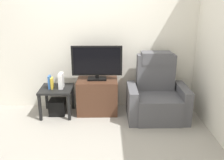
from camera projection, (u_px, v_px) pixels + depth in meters
ground_plane at (89, 135)px, 3.77m from camera, size 6.40×6.40×0.00m
wall_back at (91, 36)px, 4.45m from camera, size 6.40×0.06×2.60m
tv_stand at (97, 96)px, 4.46m from camera, size 0.69×0.49×0.60m
television at (97, 62)px, 4.29m from camera, size 0.86×0.20×0.59m
recliner_armchair at (157, 96)px, 4.26m from camera, size 0.98×0.78×1.08m
side_table at (57, 92)px, 4.34m from camera, size 0.54×0.54×0.48m
subwoofer_box at (58, 107)px, 4.43m from camera, size 0.27×0.27×0.27m
book_leftmost at (50, 82)px, 4.26m from camera, size 0.03×0.12×0.22m
book_middle at (52, 83)px, 4.27m from camera, size 0.03×0.12×0.18m
game_console at (61, 81)px, 4.29m from camera, size 0.07×0.20×0.26m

